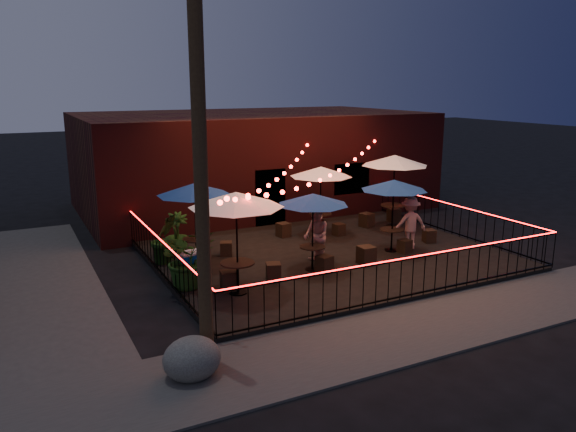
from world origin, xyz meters
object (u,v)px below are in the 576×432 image
object	(u,v)px
utility_pole	(200,154)
cafe_table_3	(321,173)
cafe_table_2	(313,200)
cooler	(191,266)
cafe_table_0	(236,201)
cafe_table_4	(394,186)
cafe_table_5	(395,161)
boulder	(192,359)
cafe_table_1	(194,190)

from	to	relation	value
utility_pole	cafe_table_3	distance (m)	9.43
cafe_table_2	cafe_table_3	xyz separation A→B (m)	(2.11, 3.20, 0.16)
cafe_table_3	cooler	size ratio (longest dim) A/B	2.97
cafe_table_0	cafe_table_3	xyz separation A→B (m)	(4.63, 3.93, -0.20)
cafe_table_4	cafe_table_5	bearing A→B (deg)	52.34
cafe_table_3	cafe_table_5	size ratio (longest dim) A/B	0.78
cafe_table_4	boulder	bearing A→B (deg)	-150.49
cafe_table_0	cafe_table_2	bearing A→B (deg)	16.09
cafe_table_0	cafe_table_5	bearing A→B (deg)	25.77
utility_pole	cafe_table_0	xyz separation A→B (m)	(1.76, 2.79, -1.53)
cafe_table_0	cafe_table_2	world-z (taller)	cafe_table_0
utility_pole	cafe_table_3	xyz separation A→B (m)	(6.39, 6.71, -1.72)
cafe_table_3	cafe_table_4	distance (m)	2.90
utility_pole	cafe_table_4	distance (m)	8.55
cafe_table_5	boulder	world-z (taller)	cafe_table_5
cafe_table_5	cafe_table_4	bearing A→B (deg)	-127.66
cafe_table_3	cafe_table_0	bearing A→B (deg)	-139.71
cafe_table_4	cafe_table_3	bearing A→B (deg)	109.25
cafe_table_2	boulder	size ratio (longest dim) A/B	2.21
utility_pole	boulder	xyz separation A→B (m)	(-0.43, -0.42, -3.62)
cafe_table_1	cafe_table_5	xyz separation A→B (m)	(7.60, 0.83, 0.24)
cafe_table_4	boulder	distance (m)	9.11
cafe_table_4	cafe_table_5	world-z (taller)	cafe_table_5
cafe_table_4	cafe_table_0	bearing A→B (deg)	-167.98
cafe_table_3	cafe_table_5	bearing A→B (deg)	-6.77
cafe_table_4	cafe_table_1	bearing A→B (deg)	164.67
cafe_table_4	cooler	size ratio (longest dim) A/B	2.79
boulder	cafe_table_5	bearing A→B (deg)	35.24
cafe_table_0	cafe_table_1	bearing A→B (deg)	93.30
cafe_table_2	cafe_table_5	bearing A→B (deg)	30.20
cafe_table_1	cafe_table_5	size ratio (longest dim) A/B	0.92
cafe_table_0	cafe_table_2	xyz separation A→B (m)	(2.52, 0.73, -0.35)
utility_pole	cafe_table_1	distance (m)	6.03
utility_pole	cafe_table_2	distance (m)	5.85
cafe_table_4	cooler	bearing A→B (deg)	178.49
cafe_table_5	cooler	bearing A→B (deg)	-164.74
cafe_table_1	boulder	world-z (taller)	cafe_table_1
cooler	cafe_table_2	bearing A→B (deg)	-22.01
cafe_table_1	cafe_table_0	bearing A→B (deg)	-86.70
utility_pole	cafe_table_5	size ratio (longest dim) A/B	2.63
cafe_table_0	cafe_table_1	size ratio (longest dim) A/B	1.10
cafe_table_0	cafe_table_3	world-z (taller)	cafe_table_0
utility_pole	cafe_table_0	distance (m)	3.63
cafe_table_4	cafe_table_5	size ratio (longest dim) A/B	0.73
cafe_table_3	cooler	world-z (taller)	cafe_table_3
cafe_table_1	cafe_table_5	bearing A→B (deg)	6.22
cafe_table_3	boulder	distance (m)	10.05
cafe_table_0	cooler	world-z (taller)	cafe_table_0
cooler	cafe_table_1	bearing A→B (deg)	55.88
cafe_table_2	cafe_table_4	xyz separation A→B (m)	(3.07, 0.46, 0.06)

